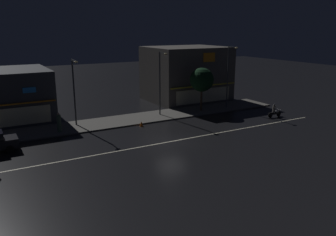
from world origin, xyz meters
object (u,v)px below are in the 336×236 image
(streetlamp_west, at_px, (74,87))
(traffic_cone, at_px, (141,124))
(streetlamp_mid, at_px, (161,78))
(streetlamp_east, at_px, (229,72))
(pedestrian_on_sidewalk, at_px, (59,123))
(motorcycle_following, at_px, (274,112))

(streetlamp_west, height_order, traffic_cone, streetlamp_west)
(streetlamp_mid, height_order, traffic_cone, streetlamp_mid)
(streetlamp_east, bearing_deg, streetlamp_mid, 174.35)
(streetlamp_west, distance_m, pedestrian_on_sidewalk, 4.02)
(pedestrian_on_sidewalk, relative_size, motorcycle_following, 0.99)
(streetlamp_east, xyz_separation_m, traffic_cone, (-12.74, -1.94, -4.29))
(streetlamp_mid, bearing_deg, streetlamp_west, 177.87)
(traffic_cone, bearing_deg, streetlamp_west, 151.11)
(traffic_cone, bearing_deg, streetlamp_mid, 36.67)
(streetlamp_mid, relative_size, streetlamp_east, 0.94)
(streetlamp_west, xyz_separation_m, streetlamp_mid, (9.56, -0.35, 0.22))
(streetlamp_east, relative_size, motorcycle_following, 3.97)
(streetlamp_mid, xyz_separation_m, pedestrian_on_sidewalk, (-11.62, -1.14, -3.33))
(motorcycle_following, bearing_deg, streetlamp_east, 109.00)
(streetlamp_mid, relative_size, pedestrian_on_sidewalk, 3.79)
(streetlamp_west, distance_m, traffic_cone, 7.62)
(motorcycle_following, xyz_separation_m, traffic_cone, (-14.68, 3.95, -0.36))
(pedestrian_on_sidewalk, xyz_separation_m, traffic_cone, (7.83, -1.68, -0.73))
(streetlamp_east, distance_m, pedestrian_on_sidewalk, 20.87)
(streetlamp_mid, distance_m, streetlamp_east, 8.99)
(traffic_cone, bearing_deg, streetlamp_east, 8.66)
(streetlamp_east, height_order, motorcycle_following, streetlamp_east)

